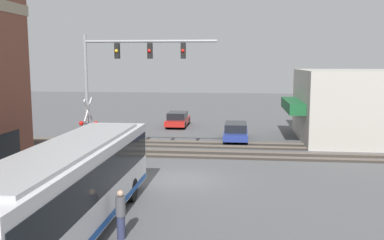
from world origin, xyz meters
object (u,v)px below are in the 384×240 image
Objects in this scene: parked_car_blue at (236,132)px; pedestrian_near_bus at (121,214)px; crossing_signal at (89,123)px; parked_car_red at (178,120)px; city_bus at (68,187)px; pedestrian_at_crossing at (114,146)px.

parked_car_blue is 19.23m from pedestrian_near_bus.
crossing_signal is 0.84× the size of parked_car_red.
parked_car_red is at bearing 4.02° from pedestrian_near_bus.
parked_car_blue is 2.85× the size of pedestrian_near_bus.
city_bus is at bearing 92.84° from pedestrian_near_bus.
crossing_signal reaches higher than parked_car_red.
crossing_signal is at bearing 112.69° from pedestrian_at_crossing.
parked_car_blue is at bearing -10.89° from pedestrian_near_bus.
pedestrian_at_crossing is (0.55, -1.32, -1.43)m from crossing_signal.
parked_car_blue is 10.44m from pedestrian_at_crossing.
crossing_signal is 12.11m from pedestrian_near_bus.
crossing_signal is 2.23× the size of pedestrian_near_bus.
parked_car_blue is at bearing -139.15° from parked_car_red.
parked_car_blue is (18.97, -5.40, -1.13)m from city_bus.
pedestrian_at_crossing reaches higher than parked_car_red.
crossing_signal is at bearing 16.55° from city_bus.
pedestrian_at_crossing is (-7.41, 7.35, 0.22)m from parked_car_blue.
pedestrian_at_crossing is at bearing 135.26° from parked_car_blue.
crossing_signal is (11.00, 3.27, 0.53)m from city_bus.
parked_car_red is 2.66× the size of pedestrian_near_bus.
city_bus reaches higher than parked_car_red.
pedestrian_near_bus reaches higher than parked_car_red.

